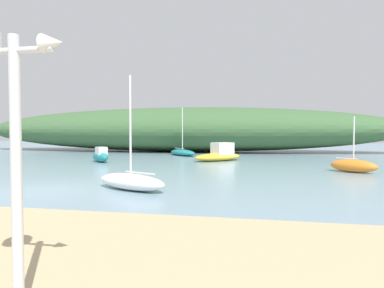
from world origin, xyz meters
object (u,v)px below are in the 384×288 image
(motorboat_far_right, at_px, (100,156))
(sailboat_off_point, at_px, (131,181))
(sailboat_east_reach, at_px, (353,166))
(motorboat_mid_channel, at_px, (219,154))
(sailboat_outer_mooring, at_px, (182,152))

(motorboat_far_right, height_order, sailboat_off_point, sailboat_off_point)
(motorboat_far_right, distance_m, sailboat_east_reach, 16.95)
(sailboat_east_reach, relative_size, motorboat_mid_channel, 0.76)
(motorboat_far_right, distance_m, sailboat_off_point, 12.53)
(sailboat_east_reach, height_order, sailboat_off_point, sailboat_off_point)
(motorboat_far_right, xyz_separation_m, sailboat_off_point, (6.61, -10.65, -0.13))
(sailboat_outer_mooring, xyz_separation_m, motorboat_mid_channel, (4.07, -5.00, 0.19))
(motorboat_mid_channel, bearing_deg, sailboat_outer_mooring, 129.16)
(sailboat_east_reach, height_order, sailboat_outer_mooring, sailboat_outer_mooring)
(sailboat_east_reach, relative_size, sailboat_off_point, 0.71)
(sailboat_outer_mooring, relative_size, sailboat_off_point, 1.04)
(motorboat_far_right, xyz_separation_m, sailboat_outer_mooring, (4.50, 7.81, -0.16))
(motorboat_mid_channel, bearing_deg, sailboat_east_reach, -36.27)
(sailboat_outer_mooring, xyz_separation_m, sailboat_off_point, (2.11, -18.45, 0.03))
(sailboat_east_reach, height_order, motorboat_mid_channel, sailboat_east_reach)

